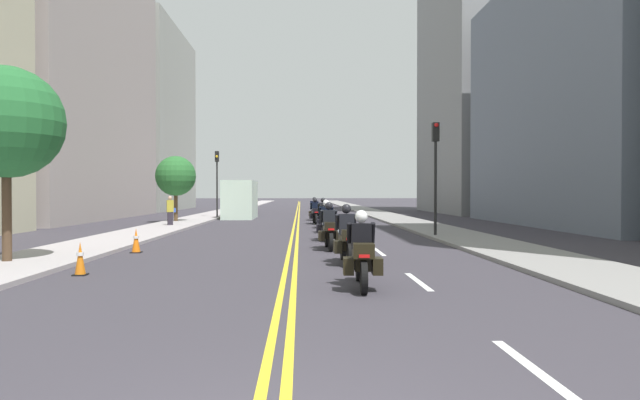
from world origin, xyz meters
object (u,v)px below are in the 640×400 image
motorcycle_1 (347,240)px  traffic_cone_0 (80,259)px  motorcycle_0 (362,256)px  pedestrian_2 (170,211)px  motorcycle_6 (315,213)px  motorcycle_5 (323,216)px  street_tree_0 (176,176)px  motorcycle_4 (326,219)px  parked_truck (241,201)px  street_tree_1 (6,123)px  motorcycle_7 (314,211)px  motorcycle_3 (326,224)px  traffic_light_far (217,172)px  traffic_cone_1 (136,241)px  motorcycle_2 (329,230)px  traffic_light_near (436,158)px

motorcycle_1 → traffic_cone_0: (-6.38, -1.78, -0.27)m
motorcycle_0 → pedestrian_2: pedestrian_2 is taller
motorcycle_6 → pedestrian_2: size_ratio=1.29×
motorcycle_5 → street_tree_0: (-9.15, 5.41, 2.30)m
motorcycle_4 → parked_truck: size_ratio=0.33×
motorcycle_5 → street_tree_1: bearing=-121.6°
motorcycle_7 → motorcycle_3: bearing=-87.6°
motorcycle_0 → parked_truck: bearing=103.3°
motorcycle_4 → traffic_light_far: size_ratio=0.43×
parked_truck → motorcycle_1: bearing=-78.0°
motorcycle_1 → street_tree_0: bearing=112.3°
traffic_cone_1 → traffic_light_far: traffic_light_far is taller
motorcycle_5 → parked_truck: bearing=115.2°
motorcycle_4 → street_tree_0: street_tree_0 is taller
motorcycle_5 → pedestrian_2: size_ratio=1.30×
traffic_cone_1 → motorcycle_2: bearing=6.8°
traffic_light_near → street_tree_1: street_tree_1 is taller
motorcycle_5 → traffic_light_far: (-7.51, 11.82, 2.78)m
street_tree_0 → parked_truck: street_tree_0 is taller
traffic_light_near → pedestrian_2: (-13.01, 7.60, -2.49)m
motorcycle_5 → motorcycle_2: bearing=-92.0°
street_tree_0 → traffic_light_near: bearing=-41.1°
motorcycle_2 → motorcycle_7: bearing=87.9°
motorcycle_2 → street_tree_1: (-8.73, -3.70, 3.12)m
motorcycle_5 → traffic_cone_1: motorcycle_5 is taller
traffic_cone_0 → street_tree_0: 22.60m
street_tree_1 → traffic_cone_0: bearing=-35.0°
motorcycle_1 → traffic_light_near: size_ratio=0.45×
traffic_cone_1 → motorcycle_6: bearing=68.8°
pedestrian_2 → parked_truck: parked_truck is taller
motorcycle_4 → traffic_cone_1: (-6.47, -8.60, -0.27)m
motorcycle_0 → motorcycle_7: 27.15m
motorcycle_0 → traffic_light_near: 13.39m
motorcycle_2 → traffic_light_far: (-7.24, 23.14, 2.80)m
motorcycle_1 → motorcycle_4: bearing=88.4°
traffic_cone_1 → street_tree_1: bearing=-130.3°
motorcycle_3 → parked_truck: 20.30m
motorcycle_3 → traffic_light_near: (4.73, 1.24, 2.72)m
motorcycle_0 → pedestrian_2: bearing=115.8°
motorcycle_2 → traffic_light_far: traffic_light_far is taller
motorcycle_7 → parked_truck: parked_truck is taller
motorcycle_7 → traffic_light_far: (-7.23, 3.50, 2.79)m
motorcycle_0 → traffic_light_near: bearing=72.5°
motorcycle_6 → motorcycle_7: size_ratio=1.01×
street_tree_0 → traffic_cone_0: bearing=-82.9°
motorcycle_4 → street_tree_0: bearing=138.9°
motorcycle_1 → street_tree_0: (-9.16, 20.50, 2.31)m
motorcycle_3 → motorcycle_7: 16.09m
motorcycle_4 → street_tree_1: street_tree_1 is taller
motorcycle_0 → traffic_cone_0: bearing=165.6°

